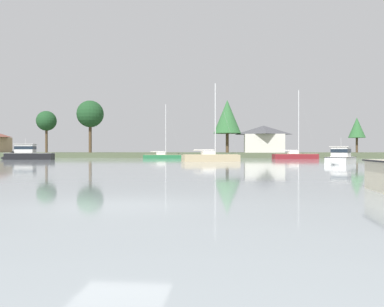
% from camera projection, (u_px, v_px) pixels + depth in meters
% --- Properties ---
extents(ground_plane, '(526.08, 526.08, 0.00)m').
position_uv_depth(ground_plane, '(120.00, 205.00, 10.61)').
color(ground_plane, '#939EA3').
extents(far_shore_bank, '(236.73, 44.44, 1.05)m').
position_uv_depth(far_shore_bank, '(220.00, 155.00, 103.36)').
color(far_shore_bank, '#4C563D').
rests_on(far_shore_bank, ground).
extents(cruiser_white, '(4.90, 6.94, 3.75)m').
position_uv_depth(cruiser_white, '(340.00, 160.00, 43.68)').
color(cruiser_white, white).
rests_on(cruiser_white, ground).
extents(cruiser_black, '(9.08, 3.99, 4.53)m').
position_uv_depth(cruiser_black, '(24.00, 156.00, 66.94)').
color(cruiser_black, black).
rests_on(cruiser_black, ground).
extents(sailboat_green, '(7.72, 3.57, 10.93)m').
position_uv_depth(sailboat_green, '(163.00, 157.00, 76.02)').
color(sailboat_green, '#236B3D').
rests_on(sailboat_green, ground).
extents(sailboat_sand, '(8.18, 4.62, 11.50)m').
position_uv_depth(sailboat_sand, '(211.00, 160.00, 54.90)').
color(sailboat_sand, tan).
rests_on(sailboat_sand, ground).
extents(sailboat_maroon, '(8.30, 3.55, 13.17)m').
position_uv_depth(sailboat_maroon, '(295.00, 157.00, 72.07)').
color(sailboat_maroon, maroon).
rests_on(sailboat_maroon, ground).
extents(shore_tree_center_left, '(4.79, 4.79, 10.08)m').
position_uv_depth(shore_tree_center_left, '(46.00, 121.00, 95.56)').
color(shore_tree_center_left, brown).
rests_on(shore_tree_center_left, far_shore_bank).
extents(shore_tree_right, '(6.82, 6.82, 13.13)m').
position_uv_depth(shore_tree_right, '(227.00, 117.00, 98.60)').
color(shore_tree_right, brown).
rests_on(shore_tree_right, far_shore_bank).
extents(shore_tree_far_right, '(6.52, 6.52, 12.70)m').
position_uv_depth(shore_tree_far_right, '(90.00, 114.00, 96.40)').
color(shore_tree_far_right, brown).
rests_on(shore_tree_far_right, far_shore_bank).
extents(shore_tree_inland_c, '(4.19, 4.19, 8.87)m').
position_uv_depth(shore_tree_inland_c, '(357.00, 128.00, 99.83)').
color(shore_tree_inland_c, brown).
rests_on(shore_tree_inland_c, far_shore_bank).
extents(cottage_eastern, '(10.26, 9.29, 6.74)m').
position_uv_depth(cottage_eastern, '(264.00, 139.00, 98.92)').
color(cottage_eastern, silver).
rests_on(cottage_eastern, far_shore_bank).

